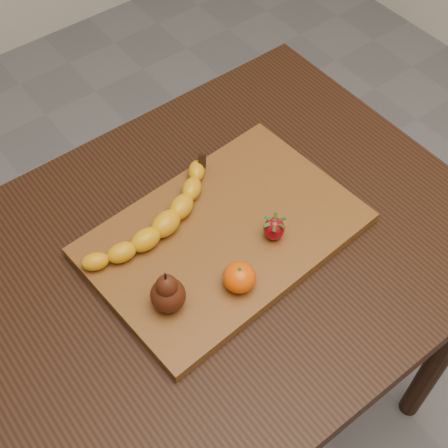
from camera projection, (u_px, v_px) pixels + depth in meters
ground at (206, 421)px, 1.64m from camera, size 3.50×3.50×0.00m
table at (198, 290)px, 1.12m from camera, size 1.00×0.70×0.76m
cutting_board at (224, 235)px, 1.06m from camera, size 0.47×0.33×0.02m
banana at (166, 224)px, 1.04m from camera, size 0.26×0.12×0.04m
pear at (167, 290)px, 0.93m from camera, size 0.06×0.06×0.09m
mandarin at (239, 277)px, 0.97m from camera, size 0.07×0.07×0.04m
strawberry at (274, 228)px, 1.03m from camera, size 0.04×0.04×0.04m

